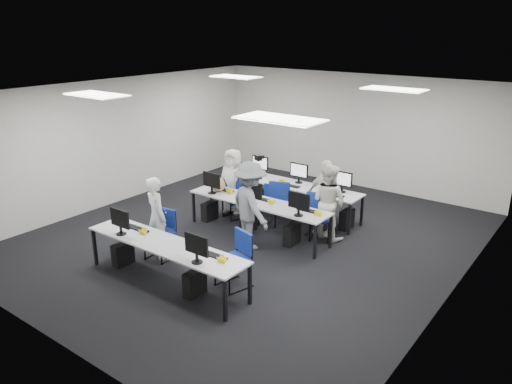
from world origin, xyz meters
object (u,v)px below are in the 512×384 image
Objects in this scene: student_1 at (329,201)px; student_3 at (325,198)px; chair_5 at (246,201)px; photographer at (250,206)px; student_2 at (233,181)px; chair_1 at (234,270)px; desk_mid at (258,204)px; chair_7 at (319,219)px; chair_4 at (321,226)px; chair_6 at (281,208)px; chair_0 at (161,243)px; chair_3 at (270,212)px; chair_2 at (235,207)px; desk_front at (165,246)px; student_0 at (157,217)px.

student_3 is at bearing -23.31° from student_1.
photographer is at bearing -47.33° from chair_5.
student_2 is (-0.23, -0.17, 0.48)m from chair_5.
desk_mid is at bearing 132.19° from chair_1.
chair_5 is 2.00m from chair_7.
student_3 reaches higher than student_1.
chair_4 is (1.17, 0.60, -0.41)m from desk_mid.
chair_1 is 3.08m from chair_6.
desk_mid is 2.12× the size of student_2.
chair_0 is 1.08× the size of chair_3.
chair_2 is at bearing -15.94° from photographer.
chair_2 is 2.31m from student_1.
chair_0 is at bearing 60.87° from student_1.
chair_4 is at bearing 69.93° from desk_front.
student_1 is (1.37, 0.11, 0.51)m from chair_3.
chair_2 is at bearing 155.49° from desk_mid.
chair_5 is 0.57× the size of student_2.
chair_6 is (-0.03, 0.91, -0.37)m from desk_mid.
chair_1 is 0.98× the size of chair_6.
chair_1 is 2.81m from chair_7.
chair_3 is 0.57× the size of student_2.
chair_1 is 1.67m from photographer.
desk_mid is at bearing 90.00° from desk_front.
chair_6 reaches higher than desk_front.
chair_3 is 1.43m from photographer.
desk_mid is 1.39m from chair_5.
chair_6 is at bearing 1.20° from student_2.
chair_1 is at bearing -31.15° from chair_2.
chair_0 is at bearing -83.79° from chair_5.
chair_1 is at bearing 92.56° from student_1.
chair_4 is 2.46m from student_2.
chair_6 is at bearing 144.81° from chair_4.
chair_1 is at bearing 31.46° from desk_front.
chair_5 is at bearing 147.95° from chair_3.
student_3 is (-0.13, 0.08, 0.02)m from student_1.
chair_1 is 1.11× the size of chair_5.
photographer reaches higher than chair_4.
student_0 is at bearing 59.49° from student_1.
student_0 is 3.44m from student_1.
chair_2 is 0.83× the size of chair_6.
photographer reaches higher than student_0.
chair_3 is at bearing 128.99° from chair_1.
chair_7 reaches higher than chair_2.
desk_mid is at bearing 62.07° from chair_0.
desk_front is 1.83× the size of photographer.
chair_7 is 0.61× the size of student_0.
chair_4 is 2.19m from chair_5.
student_2 is at bearing -16.97° from photographer.
student_3 is at bearing -105.31° from student_0.
photographer is (0.26, -0.60, 0.19)m from desk_mid.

